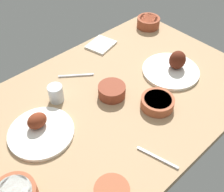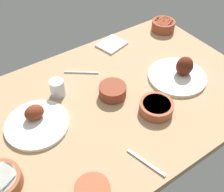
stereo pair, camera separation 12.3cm
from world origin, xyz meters
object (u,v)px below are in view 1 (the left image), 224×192
bowl_pasta (157,102)px  bowl_onions (112,90)px  bowl_potatoes (112,192)px  water_tumbler (56,93)px  spoon_loose (76,75)px  plate_near_viewer (173,67)px  bowl_sauce (148,22)px  plate_center_main (40,130)px  folded_napkin (101,45)px  fork_loose (157,158)px

bowl_pasta → bowl_onions: bearing=118.5°
bowl_pasta → bowl_onions: 21.46cm
bowl_potatoes → water_tumbler: (12.21, 50.70, 1.60)cm
water_tumbler → spoon_loose: bearing=24.0°
plate_near_viewer → bowl_sauce: size_ratio=2.07×
plate_center_main → bowl_sauce: (93.96, 25.78, 1.58)cm
bowl_potatoes → water_tumbler: bearing=76.5°
plate_near_viewer → water_tumbler: 59.94cm
spoon_loose → plate_near_viewer: bearing=179.0°
water_tumbler → folded_napkin: water_tumbler is taller
bowl_potatoes → bowl_onions: bearing=47.5°
bowl_onions → water_tumbler: bearing=144.3°
folded_napkin → bowl_potatoes: bearing=-128.5°
bowl_pasta → plate_center_main: bearing=154.0°
water_tumbler → spoon_loose: (16.56, 7.38, -3.70)cm
plate_near_viewer → water_tumbler: bearing=157.5°
fork_loose → folded_napkin: bearing=-40.2°
bowl_sauce → bowl_onions: (-57.78, -29.53, -0.25)cm
plate_near_viewer → spoon_loose: plate_near_viewer is taller
bowl_pasta → spoon_loose: size_ratio=0.84×
bowl_potatoes → bowl_onions: size_ratio=0.96×
plate_center_main → bowl_pasta: (46.41, -22.62, 0.88)cm
bowl_sauce → spoon_loose: (-61.87, -7.33, -2.89)cm
plate_near_viewer → bowl_potatoes: (-67.56, -27.75, -0.11)cm
fork_loose → plate_center_main: bearing=17.3°
folded_napkin → fork_loose: size_ratio=0.87×
bowl_pasta → folded_napkin: size_ratio=1.01×
bowl_pasta → folded_napkin: bearing=76.8°
bowl_onions → spoon_loose: size_ratio=0.72×
water_tumbler → bowl_onions: bearing=-35.7°
fork_loose → bowl_onions: bearing=-30.8°
plate_near_viewer → water_tumbler: (-55.35, 22.96, 1.49)cm
bowl_onions → water_tumbler: (-20.64, 14.83, 1.06)cm
bowl_potatoes → water_tumbler: 52.18cm
plate_center_main → water_tumbler: size_ratio=3.29×
plate_near_viewer → plate_center_main: size_ratio=1.07×
bowl_onions → fork_loose: size_ratio=0.74×
bowl_potatoes → water_tumbler: water_tumbler is taller
plate_near_viewer → plate_center_main: plate_near_viewer is taller
bowl_potatoes → fork_loose: (22.64, -0.90, -2.10)cm
plate_center_main → fork_loose: size_ratio=1.57×
folded_napkin → bowl_sauce: bearing=-6.9°
plate_near_viewer → fork_loose: plate_near_viewer is taller
plate_near_viewer → water_tumbler: plate_near_viewer is taller
plate_near_viewer → plate_center_main: (-70.88, 11.88, -0.91)cm
bowl_sauce → bowl_pasta: bearing=-134.5°
bowl_pasta → fork_loose: bowl_pasta is taller
plate_near_viewer → spoon_loose: 49.29cm
bowl_potatoes → plate_near_viewer: bearing=22.3°
plate_near_viewer → spoon_loose: size_ratio=1.63×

